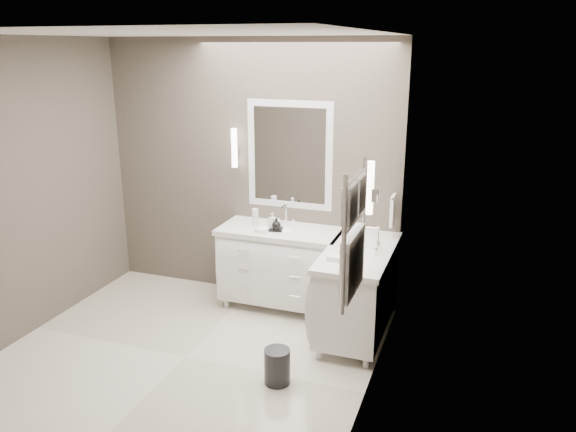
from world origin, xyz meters
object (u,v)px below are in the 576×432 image
(towel_ladder, at_px, (353,241))
(waste_bin, at_px, (277,366))
(vanity_back, at_px, (281,263))
(vanity_right, at_px, (358,287))

(towel_ladder, xyz_separation_m, waste_bin, (-0.65, 0.31, -1.24))
(vanity_back, relative_size, waste_bin, 4.21)
(towel_ladder, bearing_deg, vanity_back, 124.10)
(vanity_right, relative_size, waste_bin, 4.21)
(vanity_back, xyz_separation_m, waste_bin, (0.45, -1.32, -0.34))
(towel_ladder, height_order, waste_bin, towel_ladder)
(vanity_back, distance_m, waste_bin, 1.43)
(vanity_back, distance_m, towel_ladder, 2.16)
(towel_ladder, distance_m, waste_bin, 1.44)
(vanity_right, xyz_separation_m, towel_ladder, (0.23, -1.30, 0.91))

